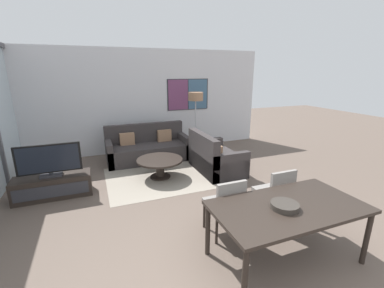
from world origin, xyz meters
The scene contains 12 objects.
wall_back centered at (0.04, 5.97, 1.40)m, with size 7.10×0.09×2.80m.
area_rug centered at (-0.10, 3.86, 0.00)m, with size 2.23×1.90×0.01m.
tv_console centered at (-2.13, 3.71, 0.20)m, with size 1.29×0.45×0.40m.
television centered at (-2.13, 3.71, 0.69)m, with size 1.05×0.20×0.59m.
sofa_main centered at (-0.10, 5.13, 0.29)m, with size 2.04×0.87×0.90m.
sofa_side centered at (1.13, 3.77, 0.29)m, with size 0.87×1.36×0.90m.
coffee_table centered at (-0.10, 3.86, 0.31)m, with size 0.97×0.97×0.42m.
dining_table centered at (0.67, 0.88, 0.66)m, with size 1.78×0.95×0.73m.
dining_chair_left centered at (0.23, 1.56, 0.50)m, with size 0.46×0.46×0.86m.
dining_chair_centre centered at (1.10, 1.61, 0.50)m, with size 0.46×0.46×0.86m.
fruit_bowl centered at (0.57, 0.85, 0.77)m, with size 0.31×0.31×0.06m.
floor_lamp centered at (1.27, 5.21, 1.46)m, with size 0.40×0.40×1.67m.
Camera 1 is at (-1.34, -1.17, 2.23)m, focal length 24.00 mm.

